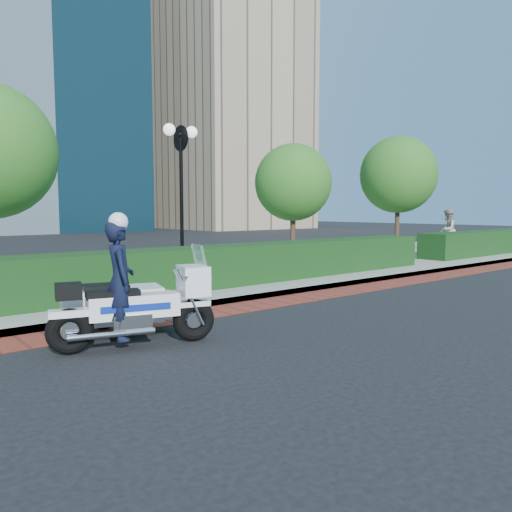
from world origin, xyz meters
TOP-DOWN VIEW (x-y plane):
  - ground at (0.00, 0.00)m, footprint 120.00×120.00m
  - brick_strip at (0.00, 1.50)m, footprint 60.00×1.00m
  - sidewalk at (0.00, 6.00)m, footprint 60.00×8.00m
  - hedge_main at (0.00, 3.60)m, footprint 18.00×1.20m
  - hedge_far at (16.00, 3.60)m, footprint 10.00×1.20m
  - lamppost at (1.00, 5.20)m, footprint 1.02×0.70m
  - tree_c at (6.50, 6.50)m, footprint 2.80×2.80m
  - tree_d at (13.00, 6.50)m, footprint 3.40×3.40m
  - tower_right at (28.00, 38.00)m, footprint 14.00×12.00m
  - police_motorcycle at (-2.93, 0.51)m, footprint 2.46×2.12m
  - pedestrian at (15.37, 5.39)m, footprint 1.07×0.91m

SIDE VIEW (x-z plane):
  - ground at x=0.00m, z-range 0.00..0.00m
  - brick_strip at x=0.00m, z-range 0.00..0.01m
  - sidewalk at x=0.00m, z-range 0.00..0.15m
  - hedge_main at x=0.00m, z-range 0.15..1.15m
  - hedge_far at x=16.00m, z-range 0.15..1.15m
  - police_motorcycle at x=-2.93m, z-range -0.32..1.71m
  - pedestrian at x=15.37m, z-range 0.15..2.10m
  - lamppost at x=1.00m, z-range 0.85..5.06m
  - tree_c at x=6.50m, z-range 0.90..5.20m
  - tree_d at x=13.00m, z-range 1.03..6.19m
  - tower_right at x=28.00m, z-range 0.00..28.00m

